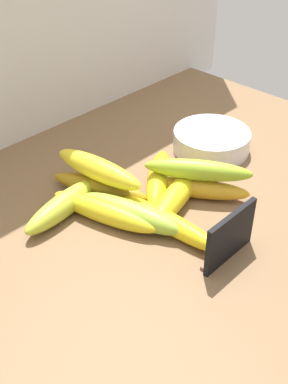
{
  "coord_description": "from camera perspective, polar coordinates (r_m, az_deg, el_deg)",
  "views": [
    {
      "loc": [
        -48.07,
        -42.8,
        54.71
      ],
      "look_at": [
        -1.56,
        1.83,
        8.0
      ],
      "focal_mm": 45.82,
      "sensor_mm": 36.0,
      "label": 1
    }
  ],
  "objects": [
    {
      "name": "chalkboard_sign",
      "position": [
        0.74,
        9.94,
        -5.29
      ],
      "size": [
        11.0,
        1.8,
        8.4
      ],
      "color": "black",
      "rests_on": "counter_top"
    },
    {
      "name": "fruit_bowl",
      "position": [
        1.0,
        7.85,
        5.95
      ],
      "size": [
        15.43,
        15.43,
        4.24
      ],
      "primitive_type": "cylinder",
      "color": "silver",
      "rests_on": "counter_top"
    },
    {
      "name": "banana_3",
      "position": [
        0.8,
        -1.51,
        -2.49
      ],
      "size": [
        8.64,
        19.52,
        4.15
      ],
      "primitive_type": "ellipsoid",
      "rotation": [
        0.0,
        0.0,
        4.96
      ],
      "color": "#9BC135",
      "rests_on": "counter_top"
    },
    {
      "name": "banana_9",
      "position": [
        0.85,
        6.32,
        2.57
      ],
      "size": [
        13.5,
        17.56,
        3.63
      ],
      "primitive_type": "ellipsoid",
      "rotation": [
        0.0,
        0.0,
        5.31
      ],
      "color": "#96B82A",
      "rests_on": "banana_1"
    },
    {
      "name": "banana_0",
      "position": [
        0.81,
        -4.72,
        -2.27
      ],
      "size": [
        8.8,
        20.26,
        3.83
      ],
      "primitive_type": "ellipsoid",
      "rotation": [
        0.0,
        0.0,
        1.83
      ],
      "color": "yellow",
      "rests_on": "counter_top"
    },
    {
      "name": "banana_2",
      "position": [
        0.84,
        3.88,
        -0.33
      ],
      "size": [
        20.03,
        9.4,
        4.02
      ],
      "primitive_type": "ellipsoid",
      "rotation": [
        0.0,
        0.0,
        0.29
      ],
      "color": "yellow",
      "rests_on": "counter_top"
    },
    {
      "name": "banana_6",
      "position": [
        0.79,
        3.12,
        -3.68
      ],
      "size": [
        4.22,
        20.82,
        3.43
      ],
      "primitive_type": "ellipsoid",
      "rotation": [
        0.0,
        0.0,
        4.75
      ],
      "color": "yellow",
      "rests_on": "counter_top"
    },
    {
      "name": "counter_top",
      "position": [
        0.84,
        1.65,
        -3.67
      ],
      "size": [
        110.0,
        76.0,
        3.0
      ],
      "primitive_type": "cube",
      "color": "brown",
      "rests_on": "ground"
    },
    {
      "name": "banana_5",
      "position": [
        0.83,
        -9.41,
        -1.55
      ],
      "size": [
        17.84,
        6.88,
        3.98
      ],
      "primitive_type": "ellipsoid",
      "rotation": [
        0.0,
        0.0,
        0.17
      ],
      "color": "gold",
      "rests_on": "counter_top"
    },
    {
      "name": "banana_7",
      "position": [
        0.88,
        1.72,
        1.62
      ],
      "size": [
        16.71,
        13.96,
        4.03
      ],
      "primitive_type": "ellipsoid",
      "rotation": [
        0.0,
        0.0,
        3.79
      ],
      "color": "gold",
      "rests_on": "counter_top"
    },
    {
      "name": "banana_8",
      "position": [
        0.85,
        -5.36,
        2.69
      ],
      "size": [
        6.14,
        18.69,
        4.01
      ],
      "primitive_type": "ellipsoid",
      "rotation": [
        0.0,
        0.0,
        4.83
      ],
      "color": "yellow",
      "rests_on": "banana_4"
    },
    {
      "name": "banana_4",
      "position": [
        0.87,
        -5.19,
        0.56
      ],
      "size": [
        9.91,
        18.47,
        3.55
      ],
      "primitive_type": "ellipsoid",
      "rotation": [
        0.0,
        0.0,
        5.08
      ],
      "color": "#A17A17",
      "rests_on": "counter_top"
    },
    {
      "name": "banana_1",
      "position": [
        0.87,
        6.23,
        0.41
      ],
      "size": [
        12.64,
        17.37,
        3.49
      ],
      "primitive_type": "ellipsoid",
      "rotation": [
        0.0,
        0.0,
        5.27
      ],
      "color": "gold",
      "rests_on": "counter_top"
    }
  ]
}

